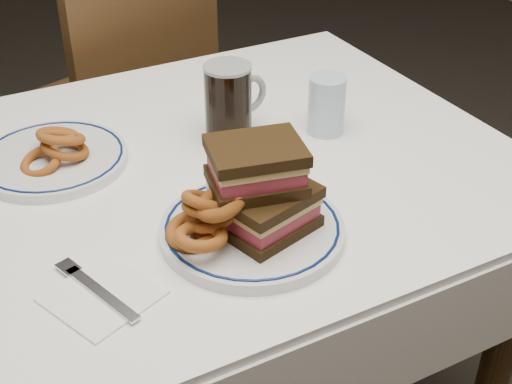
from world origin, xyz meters
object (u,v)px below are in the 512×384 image
chair_far (123,95)px  reuben_sandwich (262,188)px  main_plate (252,229)px  beer_mug (230,102)px  far_plate (53,158)px

chair_far → reuben_sandwich: chair_far is taller
chair_far → main_plate: 1.02m
main_plate → reuben_sandwich: size_ratio=1.68×
chair_far → reuben_sandwich: (-0.11, -0.99, 0.30)m
chair_far → main_plate: chair_far is taller
main_plate → beer_mug: 0.31m
reuben_sandwich → chair_far: bearing=83.6°
far_plate → reuben_sandwich: bearing=-58.4°
main_plate → far_plate: (-0.20, 0.34, -0.00)m
beer_mug → far_plate: (-0.31, 0.06, -0.06)m
chair_far → beer_mug: 0.76m
main_plate → far_plate: bearing=121.0°
chair_far → reuben_sandwich: 1.04m
reuben_sandwich → main_plate: bearing=137.2°
reuben_sandwich → far_plate: reuben_sandwich is taller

